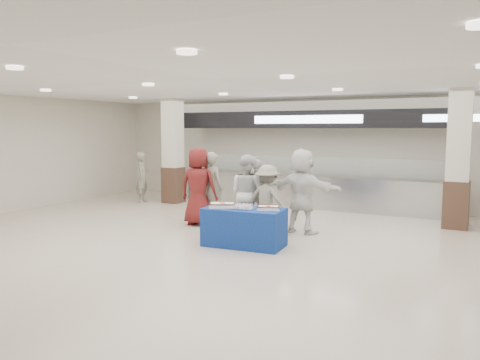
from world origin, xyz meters
The scene contains 15 objects.
ground centered at (0.00, 0.00, 0.00)m, with size 14.00×14.00×0.00m, color beige.
serving_line centered at (0.00, 5.40, 1.16)m, with size 8.70×0.85×2.80m.
column_left centered at (-4.00, 4.20, 1.53)m, with size 0.55×0.55×3.20m.
column_right centered at (4.00, 4.20, 1.53)m, with size 0.55×0.55×3.20m.
display_table centered at (0.45, 0.43, 0.38)m, with size 1.55×0.78×0.75m, color navy.
sheet_cake_left centered at (0.01, 0.35, 0.80)m, with size 0.62×0.57×0.10m.
sheet_cake_right centered at (0.93, 0.52, 0.79)m, with size 0.51×0.46×0.09m.
cupcake_tray centered at (0.43, 0.41, 0.78)m, with size 0.46×0.38×0.07m.
civilian_maroon centered at (-1.45, 1.72, 0.93)m, with size 0.91×0.59×1.85m, color maroon.
soldier_a centered at (-1.24, 2.02, 0.87)m, with size 0.63×0.42×1.74m, color gray.
chef_tall centered at (-0.14, 1.71, 0.86)m, with size 0.84×0.65×1.72m, color silver.
chef_short centered at (-0.01, 1.94, 0.80)m, with size 0.94×0.39×1.61m, color silver.
soldier_b centered at (0.41, 1.60, 0.76)m, with size 0.98×0.56×1.52m, color gray.
civilian_white centered at (1.03, 2.06, 0.93)m, with size 1.73×0.55×1.87m, color white.
soldier_bg centered at (-4.85, 3.76, 0.79)m, with size 0.57×0.38×1.57m, color gray.
Camera 1 is at (4.62, -7.54, 2.31)m, focal length 35.00 mm.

